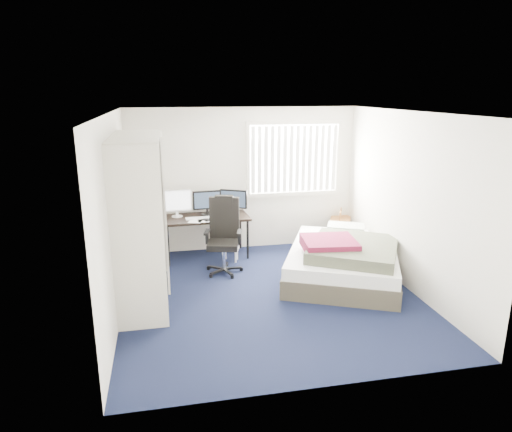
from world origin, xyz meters
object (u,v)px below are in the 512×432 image
object	(u,v)px
office_chair	(224,243)
nightstand	(340,222)
bed	(344,259)
desk	(206,214)

from	to	relation	value
office_chair	nightstand	xyz separation A→B (m)	(2.25, 0.81, -0.02)
nightstand	bed	xyz separation A→B (m)	(-0.50, -1.43, -0.14)
office_chair	bed	size ratio (longest dim) A/B	0.46
office_chair	desk	bearing A→B (deg)	106.42
desk	bed	world-z (taller)	desk
desk	office_chair	distance (m)	0.80
desk	office_chair	world-z (taller)	office_chair
desk	bed	size ratio (longest dim) A/B	0.57
bed	nightstand	bearing A→B (deg)	70.68
office_chair	nightstand	distance (m)	2.39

